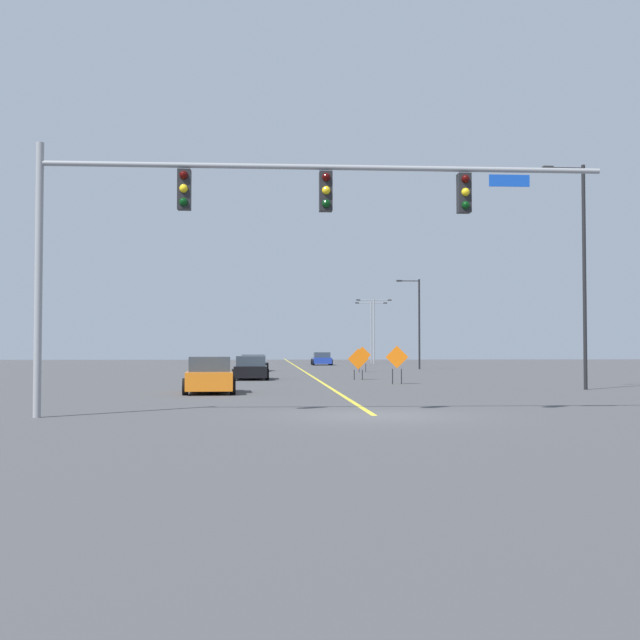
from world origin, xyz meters
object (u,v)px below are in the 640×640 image
traffic_signal_assembly (250,208)px  street_lamp_near_right (374,324)px  construction_sign_right_lane (362,356)px  car_black_mid (251,368)px  street_lamp_near_left (371,326)px  street_lamp_far_left (417,319)px  construction_sign_median_near (358,360)px  street_lamp_far_right (582,267)px  car_blue_distant (322,359)px  car_white_approaching (254,363)px  car_orange_far (210,376)px  construction_sign_right_shoulder (397,360)px

traffic_signal_assembly → street_lamp_near_right: 73.36m
construction_sign_right_lane → car_black_mid: 15.58m
traffic_signal_assembly → street_lamp_near_left: size_ratio=1.99×
street_lamp_far_left → construction_sign_median_near: bearing=-108.5°
street_lamp_far_left → car_black_mid: (-13.74, -22.02, -3.65)m
street_lamp_far_right → car_blue_distant: street_lamp_far_right is taller
car_black_mid → car_blue_distant: (6.69, 39.68, -0.00)m
construction_sign_median_near → car_black_mid: construction_sign_median_near is taller
street_lamp_near_left → street_lamp_far_right: 63.84m
traffic_signal_assembly → car_white_approaching: 42.65m
street_lamp_near_right → car_orange_far: bearing=-103.5°
traffic_signal_assembly → car_black_mid: (-0.49, 25.22, -4.80)m
street_lamp_far_right → car_black_mid: street_lamp_far_right is taller
car_blue_distant → construction_sign_right_shoulder: bearing=-89.2°
traffic_signal_assembly → construction_sign_median_near: traffic_signal_assembly is taller
street_lamp_near_left → street_lamp_far_left: size_ratio=0.97×
street_lamp_far_right → construction_sign_right_lane: street_lamp_far_right is taller
traffic_signal_assembly → car_orange_far: size_ratio=3.70×
street_lamp_near_right → car_black_mid: bearing=-105.8°
car_white_approaching → car_orange_far: bearing=-92.2°
street_lamp_near_left → construction_sign_right_shoulder: bearing=-96.1°
traffic_signal_assembly → construction_sign_right_lane: 39.54m
car_white_approaching → traffic_signal_assembly: bearing=-89.2°
construction_sign_right_shoulder → car_white_approaching: 24.94m
street_lamp_far_right → construction_sign_right_lane: size_ratio=5.08×
street_lamp_far_left → car_orange_far: (-15.07, -36.06, -3.62)m
car_orange_far → car_blue_distant: (8.02, 53.73, -0.04)m
car_black_mid → car_blue_distant: bearing=80.4°
car_orange_far → construction_sign_right_lane: bearing=71.2°
construction_sign_median_near → car_orange_far: size_ratio=0.44×
street_lamp_far_left → car_white_approaching: (-13.88, -4.87, -3.68)m
street_lamp_near_left → street_lamp_far_right: bearing=-89.2°
construction_sign_right_shoulder → traffic_signal_assembly: bearing=-110.3°
car_orange_far → car_black_mid: size_ratio=0.94×
street_lamp_near_left → car_white_approaching: 37.08m
car_orange_far → car_blue_distant: 54.32m
traffic_signal_assembly → construction_sign_right_shoulder: 20.26m
car_white_approaching → car_blue_distant: (6.83, 22.53, 0.02)m
street_lamp_far_right → construction_sign_right_shoulder: 10.04m
street_lamp_near_right → construction_sign_right_lane: bearing=-99.0°
construction_sign_median_near → car_white_approaching: 19.21m
construction_sign_right_lane → street_lamp_far_right: bearing=-75.9°
construction_sign_median_near → car_orange_far: construction_sign_median_near is taller
street_lamp_near_right → construction_sign_right_shoulder: size_ratio=3.98×
car_black_mid → car_blue_distant: size_ratio=0.94×
construction_sign_median_near → construction_sign_right_lane: (1.93, 14.40, 0.10)m
street_lamp_far_left → car_white_approaching: size_ratio=1.75×
street_lamp_near_left → car_blue_distant: size_ratio=1.64×
construction_sign_right_lane → car_orange_far: 28.96m
street_lamp_far_right → car_orange_far: 16.52m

